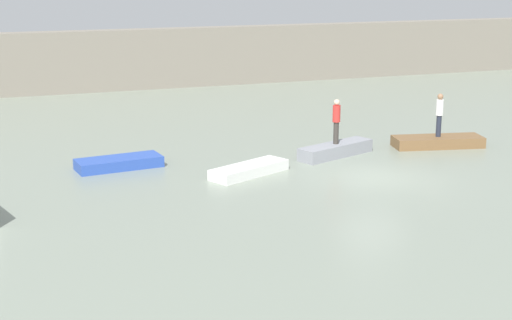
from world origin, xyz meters
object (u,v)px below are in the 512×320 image
at_px(rowboat_blue, 119,163).
at_px(rowboat_brown, 438,142).
at_px(person_white_shirt, 439,112).
at_px(rowboat_white, 249,170).
at_px(rowboat_grey, 336,150).
at_px(person_red_shirt, 336,119).

height_order(rowboat_blue, rowboat_brown, rowboat_brown).
bearing_deg(person_white_shirt, rowboat_brown, 26.57).
bearing_deg(rowboat_white, rowboat_grey, -5.85).
relative_size(rowboat_grey, person_red_shirt, 1.93).
distance_m(rowboat_grey, person_red_shirt, 1.32).
bearing_deg(rowboat_blue, person_white_shirt, -11.43).
relative_size(rowboat_white, rowboat_brown, 0.85).
relative_size(rowboat_blue, person_red_shirt, 1.77).
distance_m(rowboat_white, rowboat_grey, 4.63).
height_order(rowboat_blue, rowboat_white, rowboat_blue).
relative_size(rowboat_white, person_red_shirt, 1.77).
bearing_deg(rowboat_brown, person_red_shirt, -167.98).
relative_size(rowboat_white, rowboat_grey, 0.92).
bearing_deg(rowboat_brown, rowboat_white, -158.70).
distance_m(rowboat_blue, rowboat_white, 5.22).
relative_size(rowboat_blue, rowboat_grey, 0.92).
height_order(rowboat_brown, person_white_shirt, person_white_shirt).
bearing_deg(person_white_shirt, rowboat_blue, 175.09).
distance_m(rowboat_blue, person_white_shirt, 13.89).
xyz_separation_m(rowboat_white, person_white_shirt, (9.32, 1.52, 1.33)).
bearing_deg(rowboat_white, person_red_shirt, -5.85).
bearing_deg(person_red_shirt, rowboat_grey, -75.96).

